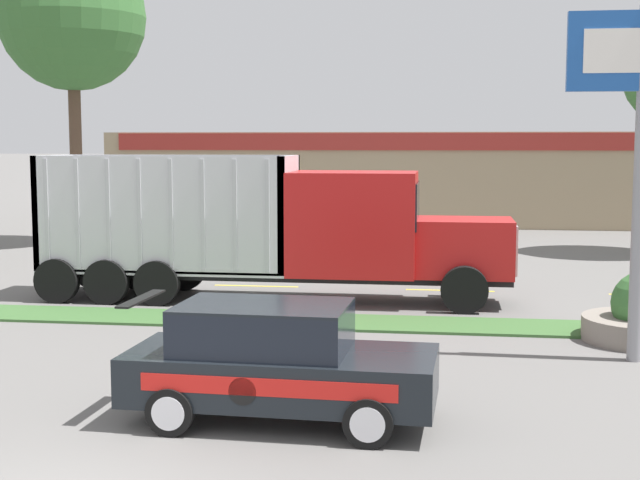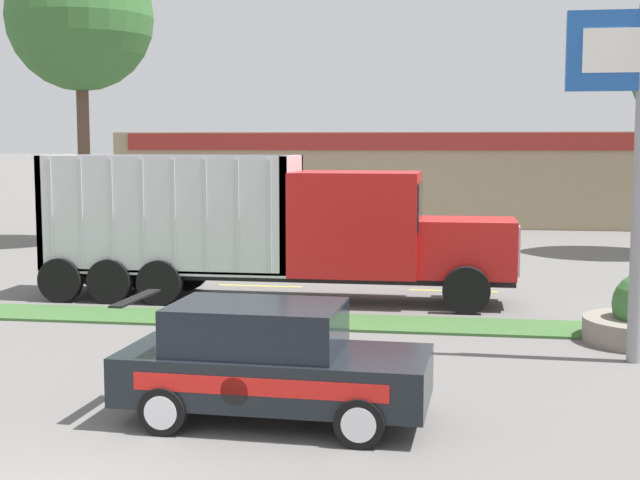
% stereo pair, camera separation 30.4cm
% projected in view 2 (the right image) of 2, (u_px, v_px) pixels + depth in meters
% --- Properties ---
extents(grass_verge, '(120.00, 1.73, 0.06)m').
position_uv_depth(grass_verge, '(256.00, 320.00, 20.15)').
color(grass_verge, '#3D6633').
rests_on(grass_verge, ground_plane).
extents(centre_line_3, '(2.40, 0.14, 0.01)m').
position_uv_depth(centre_line_3, '(79.00, 281.00, 25.93)').
color(centre_line_3, yellow).
rests_on(centre_line_3, ground_plane).
extents(centre_line_4, '(2.40, 0.14, 0.01)m').
position_uv_depth(centre_line_4, '(260.00, 286.00, 25.09)').
color(centre_line_4, yellow).
rests_on(centre_line_4, ground_plane).
extents(centre_line_5, '(2.40, 0.14, 0.01)m').
position_uv_depth(centre_line_5, '(454.00, 291.00, 24.26)').
color(centre_line_5, yellow).
rests_on(centre_line_5, ground_plane).
extents(dump_truck_mid, '(11.98, 2.64, 3.70)m').
position_uv_depth(dump_truck_mid, '(312.00, 234.00, 22.55)').
color(dump_truck_mid, black).
rests_on(dump_truck_mid, ground_plane).
extents(rally_car, '(4.50, 2.13, 1.75)m').
position_uv_depth(rally_car, '(269.00, 361.00, 12.85)').
color(rally_car, black).
rests_on(rally_car, ground_plane).
extents(store_building_backdrop, '(31.75, 12.10, 4.52)m').
position_uv_depth(store_building_backdrop, '(440.00, 176.00, 47.44)').
color(store_building_backdrop, '#9E896B').
rests_on(store_building_backdrop, ground_plane).
extents(tree_behind_left, '(5.66, 5.66, 13.09)m').
position_uv_depth(tree_behind_left, '(80.00, 3.00, 34.43)').
color(tree_behind_left, brown).
rests_on(tree_behind_left, ground_plane).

